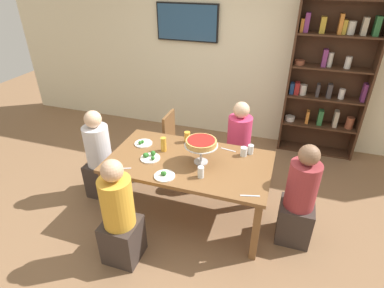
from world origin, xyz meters
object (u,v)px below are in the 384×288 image
(cutlery_fork_near, at_px, (250,196))
(diner_far_right, at_px, (238,149))
(deep_dish_pizza_stand, at_px, (201,144))
(cutlery_knife_far, at_px, (122,168))
(television, at_px, (187,22))
(diner_head_west, at_px, (100,160))
(salad_plate_near_diner, at_px, (150,157))
(water_glass_clear_spare, at_px, (244,152))
(chair_far_left, at_px, (177,141))
(beer_glass_amber_short, at_px, (164,144))
(diner_near_left, at_px, (120,219))
(salad_plate_far_diner, at_px, (164,175))
(beer_glass_amber_tall, at_px, (187,137))
(cutlery_fork_far, at_px, (201,145))
(dining_table, at_px, (189,167))
(bookshelf, at_px, (328,80))
(water_glass_clear_near, at_px, (251,149))
(diner_head_east, at_px, (299,202))
(cutlery_knife_near, at_px, (228,150))
(water_glass_clear_far, at_px, (201,172))
(salad_plate_spare, at_px, (143,143))

(cutlery_fork_near, bearing_deg, diner_far_right, 90.28)
(deep_dish_pizza_stand, height_order, cutlery_knife_far, deep_dish_pizza_stand)
(television, xyz_separation_m, diner_far_right, (1.14, -1.30, -1.31))
(diner_head_west, xyz_separation_m, salad_plate_near_diner, (0.74, -0.11, 0.27))
(cutlery_knife_far, bearing_deg, water_glass_clear_spare, 7.53)
(chair_far_left, height_order, beer_glass_amber_short, beer_glass_amber_short)
(diner_near_left, bearing_deg, salad_plate_far_diner, -31.69)
(beer_glass_amber_tall, bearing_deg, cutlery_fork_far, -9.22)
(dining_table, distance_m, cutlery_fork_far, 0.36)
(dining_table, distance_m, deep_dish_pizza_stand, 0.34)
(cutlery_fork_far, bearing_deg, cutlery_fork_near, 117.54)
(bookshelf, xyz_separation_m, water_glass_clear_near, (-0.81, -1.67, -0.35))
(water_glass_clear_spare, relative_size, cutlery_knife_far, 0.56)
(beer_glass_amber_tall, relative_size, water_glass_clear_near, 1.22)
(deep_dish_pizza_stand, height_order, beer_glass_amber_short, deep_dish_pizza_stand)
(bookshelf, relative_size, diner_head_east, 1.92)
(diner_head_east, distance_m, beer_glass_amber_tall, 1.42)
(bookshelf, distance_m, beer_glass_amber_tall, 2.29)
(television, bearing_deg, diner_near_left, -83.74)
(diner_head_west, xyz_separation_m, diner_near_left, (0.74, -0.82, 0.00))
(salad_plate_near_diner, xyz_separation_m, cutlery_knife_near, (0.77, 0.44, -0.02))
(dining_table, xyz_separation_m, bookshelf, (1.41, 2.02, 0.48))
(salad_plate_near_diner, bearing_deg, cutlery_fork_near, -14.50)
(salad_plate_far_diner, height_order, beer_glass_amber_tall, beer_glass_amber_tall)
(dining_table, xyz_separation_m, beer_glass_amber_short, (-0.34, 0.10, 0.17))
(deep_dish_pizza_stand, xyz_separation_m, cutlery_knife_near, (0.22, 0.34, -0.23))
(diner_head_west, height_order, diner_far_right, same)
(beer_glass_amber_tall, height_order, cutlery_fork_far, beer_glass_amber_tall)
(salad_plate_far_diner, bearing_deg, beer_glass_amber_short, 113.29)
(deep_dish_pizza_stand, xyz_separation_m, salad_plate_near_diner, (-0.55, -0.10, -0.21))
(beer_glass_amber_short, xyz_separation_m, cutlery_knife_far, (-0.27, -0.46, -0.08))
(diner_near_left, height_order, cutlery_fork_near, diner_near_left)
(chair_far_left, relative_size, water_glass_clear_far, 7.28)
(diner_head_west, bearing_deg, cutlery_fork_far, 15.42)
(diner_far_right, xyz_separation_m, cutlery_fork_far, (-0.37, -0.46, 0.25))
(television, xyz_separation_m, cutlery_knife_far, (0.13, -2.47, -1.06))
(water_glass_clear_near, bearing_deg, diner_near_left, -131.63)
(television, relative_size, water_glass_clear_spare, 9.79)
(salad_plate_near_diner, xyz_separation_m, water_glass_clear_near, (1.02, 0.44, 0.03))
(diner_head_east, height_order, water_glass_clear_far, diner_head_east)
(diner_near_left, bearing_deg, diner_far_right, -26.91)
(dining_table, height_order, diner_head_west, diner_head_west)
(bookshelf, relative_size, salad_plate_far_diner, 10.55)
(salad_plate_spare, xyz_separation_m, beer_glass_amber_tall, (0.48, 0.21, 0.05))
(dining_table, xyz_separation_m, water_glass_clear_spare, (0.54, 0.28, 0.13))
(deep_dish_pizza_stand, xyz_separation_m, cutlery_fork_near, (0.59, -0.40, -0.23))
(diner_head_west, distance_m, beer_glass_amber_tall, 1.12)
(bookshelf, bearing_deg, water_glass_clear_spare, -116.77)
(water_glass_clear_spare, relative_size, cutlery_fork_far, 0.56)
(bookshelf, distance_m, cutlery_knife_far, 3.15)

